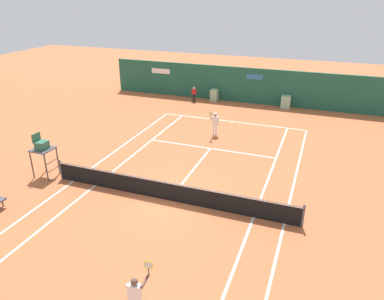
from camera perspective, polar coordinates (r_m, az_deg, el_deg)
ground_plane at (r=17.61m, az=-2.94°, el=-6.90°), size 80.00×80.00×0.01m
tennis_net at (r=16.90m, az=-3.74°, el=-6.35°), size 12.10×0.10×1.07m
sponsor_back_wall at (r=31.76m, az=8.91°, el=9.82°), size 25.00×1.02×2.98m
umpire_chair at (r=20.07m, az=-22.35°, el=0.26°), size 1.00×1.00×2.35m
player_on_baseline at (r=24.25m, az=3.60°, el=4.39°), size 0.51×0.72×1.78m
player_near_side at (r=11.41m, az=-8.76°, el=-21.48°), size 0.59×0.69×1.81m
ball_kid_left_post at (r=31.94m, az=0.30°, el=8.86°), size 0.42×0.18×1.27m
tennis_ball_near_service_line at (r=22.06m, az=-8.52°, el=-0.39°), size 0.07×0.07×0.07m
tennis_ball_mid_court at (r=21.82m, az=0.10°, el=-0.40°), size 0.07×0.07×0.07m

